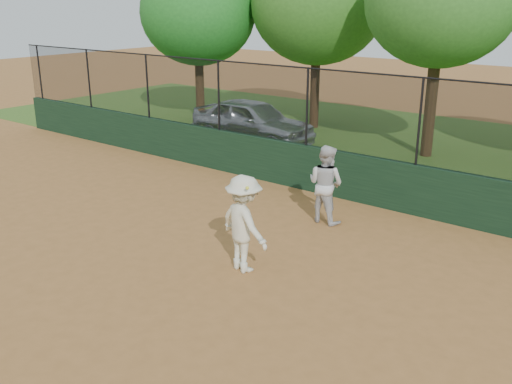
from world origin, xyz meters
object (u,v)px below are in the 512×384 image
Objects in this scene: player_second at (326,184)px; parked_car at (252,121)px; tree_2 at (441,1)px; player_main at (244,224)px; tree_1 at (318,4)px; tree_0 at (198,13)px.

parked_car is at bearing -35.65° from player_second.
player_second is 7.98m from tree_2.
player_main is 13.31m from tree_1.
tree_1 reaches higher than player_second.
tree_0 is (-10.25, 9.77, 3.38)m from player_main.
tree_1 is (0.30, 3.54, 3.85)m from parked_car.
player_second is 0.26× the size of tree_1.
tree_0 reaches higher than player_second.
tree_0 is (-4.24, 1.88, 3.52)m from parked_car.
tree_0 is at bearing 136.36° from player_main.
tree_2 is (9.74, 0.22, 0.46)m from tree_0.
player_second is 12.65m from tree_0.
player_second is 0.26× the size of tree_2.
player_second is at bearing -129.76° from parked_car.
tree_1 is at bearing 116.54° from player_main.
player_main is at bearing -43.64° from tree_0.
tree_2 reaches higher than parked_car.
tree_2 is (-0.41, 6.96, 3.87)m from player_second.
player_main is (6.01, -7.89, 0.14)m from parked_car.
tree_1 is (4.54, 1.66, 0.33)m from tree_0.
tree_0 is 9.75m from tree_2.
player_second is at bearing -33.61° from tree_0.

